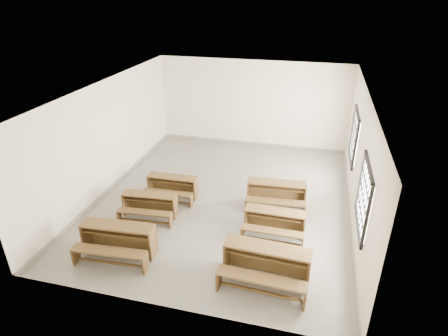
% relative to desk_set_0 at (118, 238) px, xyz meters
% --- Properties ---
extents(room, '(8.50, 8.50, 3.20)m').
position_rel_desk_set_0_xyz_m(room, '(1.82, 2.94, 1.71)').
color(room, slate).
rests_on(room, ground).
extents(desk_set_0, '(1.72, 0.98, 0.75)m').
position_rel_desk_set_0_xyz_m(desk_set_0, '(0.00, 0.00, 0.00)').
color(desk_set_0, brown).
rests_on(desk_set_0, ground).
extents(desk_set_1, '(1.48, 0.85, 0.64)m').
position_rel_desk_set_0_xyz_m(desk_set_1, '(0.03, 1.62, -0.06)').
color(desk_set_1, brown).
rests_on(desk_set_1, ground).
extents(desk_set_2, '(1.45, 0.78, 0.64)m').
position_rel_desk_set_0_xyz_m(desk_set_2, '(0.24, 2.70, -0.06)').
color(desk_set_2, brown).
rests_on(desk_set_2, ground).
extents(desk_set_3, '(1.82, 1.02, 0.80)m').
position_rel_desk_set_0_xyz_m(desk_set_3, '(3.38, -0.01, 0.03)').
color(desk_set_3, brown).
rests_on(desk_set_3, ground).
extents(desk_set_4, '(1.48, 0.78, 0.66)m').
position_rel_desk_set_0_xyz_m(desk_set_4, '(3.34, 1.61, -0.05)').
color(desk_set_4, brown).
rests_on(desk_set_4, ground).
extents(desk_set_5, '(1.66, 0.95, 0.72)m').
position_rel_desk_set_0_xyz_m(desk_set_5, '(3.21, 2.95, -0.01)').
color(desk_set_5, brown).
rests_on(desk_set_5, ground).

